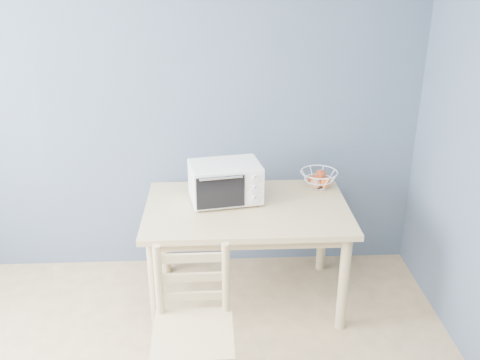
{
  "coord_description": "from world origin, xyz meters",
  "views": [
    {
      "loc": [
        0.46,
        -1.6,
        2.36
      ],
      "look_at": [
        0.62,
        1.75,
        0.93
      ],
      "focal_mm": 40.0,
      "sensor_mm": 36.0,
      "label": 1
    }
  ],
  "objects_px": {
    "dining_table": "(247,220)",
    "fruit_basket": "(318,179)",
    "toaster_oven": "(223,182)",
    "dining_chair": "(193,333)"
  },
  "relations": [
    {
      "from": "dining_table",
      "to": "dining_chair",
      "type": "bearing_deg",
      "value": -110.03
    },
    {
      "from": "toaster_oven",
      "to": "dining_chair",
      "type": "relative_size",
      "value": 0.57
    },
    {
      "from": "dining_table",
      "to": "fruit_basket",
      "type": "relative_size",
      "value": 3.95
    },
    {
      "from": "dining_chair",
      "to": "dining_table",
      "type": "bearing_deg",
      "value": 69.19
    },
    {
      "from": "toaster_oven",
      "to": "fruit_basket",
      "type": "height_order",
      "value": "toaster_oven"
    },
    {
      "from": "dining_table",
      "to": "fruit_basket",
      "type": "xyz_separation_m",
      "value": [
        0.55,
        0.3,
        0.17
      ]
    },
    {
      "from": "fruit_basket",
      "to": "dining_chair",
      "type": "distance_m",
      "value": 1.58
    },
    {
      "from": "dining_table",
      "to": "toaster_oven",
      "type": "bearing_deg",
      "value": 151.43
    },
    {
      "from": "dining_table",
      "to": "toaster_oven",
      "type": "relative_size",
      "value": 2.66
    },
    {
      "from": "fruit_basket",
      "to": "dining_chair",
      "type": "bearing_deg",
      "value": -125.62
    }
  ]
}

